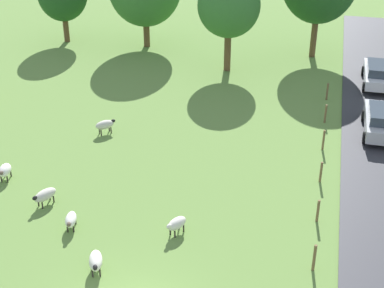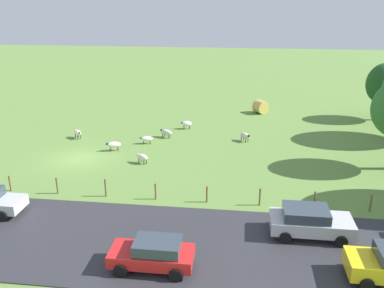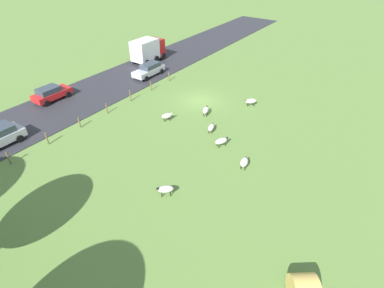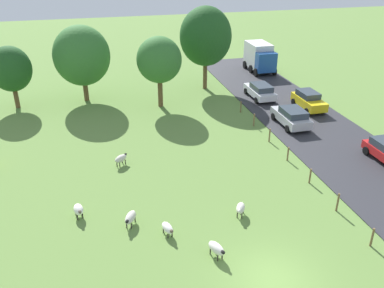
# 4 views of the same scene
# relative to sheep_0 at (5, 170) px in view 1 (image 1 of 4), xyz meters

# --- Properties ---
(sheep_0) EXTENTS (0.72, 1.13, 0.80)m
(sheep_0) POSITION_rel_sheep_0_xyz_m (0.00, 0.00, 0.00)
(sheep_0) COLOR white
(sheep_0) RESTS_ON ground_plane
(sheep_1) EXTENTS (0.89, 1.29, 0.80)m
(sheep_1) POSITION_rel_sheep_0_xyz_m (6.87, -5.31, 0.01)
(sheep_1) COLOR silver
(sheep_1) RESTS_ON ground_plane
(sheep_2) EXTENTS (0.98, 1.30, 0.77)m
(sheep_2) POSITION_rel_sheep_0_xyz_m (2.88, -1.52, -0.02)
(sheep_2) COLOR beige
(sheep_2) RESTS_ON ground_plane
(sheep_3) EXTENTS (0.72, 1.19, 0.69)m
(sheep_3) POSITION_rel_sheep_0_xyz_m (4.77, -2.94, -0.07)
(sheep_3) COLOR white
(sheep_3) RESTS_ON ground_plane
(sheep_5) EXTENTS (0.92, 1.13, 0.77)m
(sheep_5) POSITION_rel_sheep_0_xyz_m (9.33, -2.24, -0.01)
(sheep_5) COLOR silver
(sheep_5) RESTS_ON ground_plane
(sheep_6) EXTENTS (1.14, 1.10, 0.80)m
(sheep_6) POSITION_rel_sheep_0_xyz_m (3.05, 5.75, 0.02)
(sheep_6) COLOR beige
(sheep_6) RESTS_ON ground_plane
(tree_0) EXTENTS (4.30, 4.30, 6.89)m
(tree_0) POSITION_rel_sheep_0_xyz_m (8.05, 16.90, 4.13)
(tree_0) COLOR brown
(tree_0) RESTS_ON ground_plane
(fence_post_2) EXTENTS (0.12, 0.12, 1.24)m
(fence_post_2) POSITION_rel_sheep_0_xyz_m (15.16, -3.26, 0.09)
(fence_post_2) COLOR brown
(fence_post_2) RESTS_ON ground_plane
(fence_post_3) EXTENTS (0.12, 0.12, 1.10)m
(fence_post_3) POSITION_rel_sheep_0_xyz_m (15.16, 0.05, 0.03)
(fence_post_3) COLOR brown
(fence_post_3) RESTS_ON ground_plane
(fence_post_4) EXTENTS (0.12, 0.12, 1.11)m
(fence_post_4) POSITION_rel_sheep_0_xyz_m (15.16, 3.37, 0.03)
(fence_post_4) COLOR brown
(fence_post_4) RESTS_ON ground_plane
(fence_post_5) EXTENTS (0.12, 0.12, 1.16)m
(fence_post_5) POSITION_rel_sheep_0_xyz_m (15.16, 6.69, 0.05)
(fence_post_5) COLOR brown
(fence_post_5) RESTS_ON ground_plane
(fence_post_6) EXTENTS (0.12, 0.12, 1.15)m
(fence_post_6) POSITION_rel_sheep_0_xyz_m (15.16, 10.01, 0.05)
(fence_post_6) COLOR brown
(fence_post_6) RESTS_ON ground_plane
(fence_post_7) EXTENTS (0.12, 0.12, 1.14)m
(fence_post_7) POSITION_rel_sheep_0_xyz_m (15.16, 13.33, 0.04)
(fence_post_7) COLOR brown
(fence_post_7) RESTS_ON ground_plane
(car_3) EXTENTS (2.12, 4.47, 1.54)m
(car_3) POSITION_rel_sheep_0_xyz_m (18.45, 16.48, 0.34)
(car_3) COLOR silver
(car_3) RESTS_ON road_strip
(car_4) EXTENTS (2.20, 4.38, 1.60)m
(car_4) POSITION_rel_sheep_0_xyz_m (18.36, 9.23, 0.37)
(car_4) COLOR #B7B7BC
(car_4) RESTS_ON road_strip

